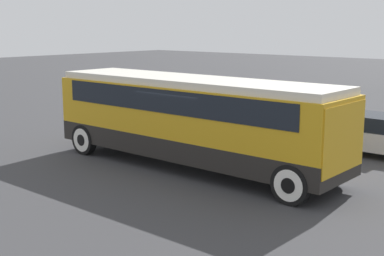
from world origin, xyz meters
name	(u,v)px	position (x,y,z in m)	size (l,w,h in m)	color
ground_plane	(192,168)	(0.00, 0.00, 0.00)	(120.00, 120.00, 0.00)	#38383A
tour_bus	(194,114)	(0.10, 0.00, 1.75)	(10.24, 2.50, 2.89)	black
parked_car_near	(367,133)	(3.40, 5.64, 0.71)	(4.12, 1.97, 1.41)	#BCBCC1
parked_car_mid	(292,116)	(-0.55, 7.13, 0.73)	(4.26, 1.93, 1.47)	navy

